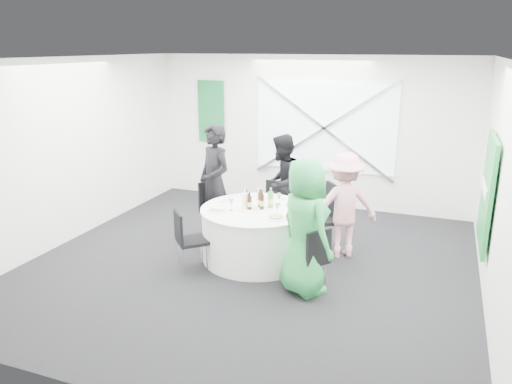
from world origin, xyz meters
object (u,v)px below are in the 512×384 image
(chair_back, at_px, (275,204))
(green_water_bottle, at_px, (271,200))
(chair_front_left, at_px, (187,236))
(person_woman_pink, at_px, (344,205))
(chair_back_right, at_px, (324,212))
(person_woman_green, at_px, (305,227))
(chair_front_right, at_px, (313,256))
(banquet_table, at_px, (256,234))
(person_man_back, at_px, (282,183))
(chair_back_left, at_px, (213,205))
(clear_water_bottle, at_px, (245,201))
(person_man_back_left, at_px, (215,183))

(chair_back, relative_size, green_water_bottle, 2.99)
(chair_front_left, bearing_deg, chair_back, -63.59)
(person_woman_pink, bearing_deg, chair_back, -49.46)
(chair_back_right, bearing_deg, person_woman_green, -33.21)
(chair_front_right, xyz_separation_m, person_woman_pink, (0.11, 1.28, 0.27))
(chair_front_left, distance_m, green_water_bottle, 1.28)
(banquet_table, height_order, person_man_back, person_man_back)
(banquet_table, height_order, chair_back_left, chair_back_left)
(person_woman_green, bearing_deg, chair_back_right, -48.95)
(person_woman_pink, distance_m, clear_water_bottle, 1.42)
(chair_front_left, bearing_deg, person_man_back_left, -35.74)
(chair_front_left, distance_m, person_woman_green, 1.68)
(chair_back, bearing_deg, chair_back_left, -155.63)
(person_woman_green, bearing_deg, clear_water_bottle, 6.12)
(clear_water_bottle, bearing_deg, green_water_bottle, 27.78)
(chair_back_left, bearing_deg, chair_front_left, -138.38)
(chair_back_left, distance_m, chair_front_left, 1.30)
(chair_back, xyz_separation_m, chair_back_right, (0.92, -0.46, 0.11))
(banquet_table, xyz_separation_m, chair_back_right, (0.84, 0.61, 0.23))
(person_man_back_left, distance_m, person_woman_green, 2.19)
(person_woman_green, bearing_deg, person_man_back, -26.25)
(person_man_back, bearing_deg, chair_front_left, -21.51)
(person_woman_green, height_order, clear_water_bottle, person_woman_green)
(person_man_back_left, bearing_deg, chair_front_right, -2.35)
(chair_back_left, bearing_deg, banquet_table, -90.00)
(chair_front_right, relative_size, person_man_back_left, 0.47)
(chair_back, height_order, green_water_bottle, green_water_bottle)
(chair_back, height_order, person_woman_pink, person_woman_pink)
(chair_back, distance_m, green_water_bottle, 1.06)
(person_man_back_left, relative_size, person_woman_pink, 1.19)
(banquet_table, bearing_deg, person_man_back, 91.06)
(green_water_bottle, bearing_deg, chair_back, 104.88)
(chair_back, bearing_deg, chair_back_right, -30.98)
(chair_front_left, bearing_deg, chair_front_right, -134.25)
(chair_back, xyz_separation_m, person_woman_green, (0.98, -1.79, 0.35))
(chair_front_right, height_order, person_woman_green, person_woman_green)
(chair_front_right, relative_size, person_man_back, 0.53)
(chair_back, bearing_deg, banquet_table, -90.00)
(person_man_back, height_order, person_woman_green, person_woman_green)
(chair_back_left, bearing_deg, person_man_back, -23.99)
(chair_back, xyz_separation_m, green_water_bottle, (0.25, -0.96, 0.37))
(banquet_table, xyz_separation_m, chair_back, (-0.08, 1.07, 0.12))
(chair_back_left, distance_m, person_woman_pink, 2.10)
(chair_front_left, xyz_separation_m, person_man_back, (0.71, 1.92, 0.31))
(banquet_table, relative_size, person_man_back_left, 0.86)
(chair_back, xyz_separation_m, chair_back_left, (-0.88, -0.48, 0.02))
(person_man_back, relative_size, clear_water_bottle, 5.72)
(person_man_back, relative_size, person_woman_pink, 1.05)
(chair_back_left, height_order, chair_front_left, chair_back_left)
(chair_back_right, distance_m, person_woman_green, 1.35)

